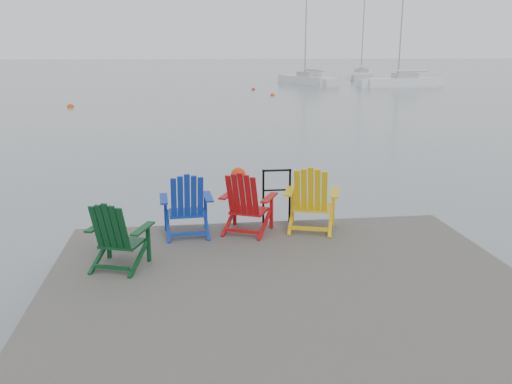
{
  "coord_description": "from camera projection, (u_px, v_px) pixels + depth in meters",
  "views": [
    {
      "loc": [
        -1.19,
        -6.01,
        3.27
      ],
      "look_at": [
        -0.0,
        3.13,
        0.85
      ],
      "focal_mm": 38.0,
      "sensor_mm": 36.0,
      "label": 1
    }
  ],
  "objects": [
    {
      "name": "buoy_c",
      "position": [
        272.0,
        96.0,
        40.0
      ],
      "size": [
        0.35,
        0.35,
        0.35
      ],
      "primitive_type": "sphere",
      "color": "red",
      "rests_on": "ground"
    },
    {
      "name": "chair_yellow",
      "position": [
        311.0,
        198.0,
        8.46
      ],
      "size": [
        0.99,
        0.94,
        1.05
      ],
      "rotation": [
        0.0,
        0.0,
        -0.3
      ],
      "color": "gold",
      "rests_on": "dock"
    },
    {
      "name": "buoy_b",
      "position": [
        70.0,
        107.0,
        31.82
      ],
      "size": [
        0.41,
        0.41,
        0.41
      ],
      "primitive_type": "sphere",
      "color": "#C93E0B",
      "rests_on": "ground"
    },
    {
      "name": "ground",
      "position": [
        288.0,
        321.0,
        6.74
      ],
      "size": [
        400.0,
        400.0,
        0.0
      ],
      "primitive_type": "plane",
      "color": "slate",
      "rests_on": "ground"
    },
    {
      "name": "chair_blue",
      "position": [
        187.0,
        204.0,
        8.23
      ],
      "size": [
        0.83,
        0.77,
        1.0
      ],
      "rotation": [
        0.0,
        0.0,
        0.06
      ],
      "color": "navy",
      "rests_on": "dock"
    },
    {
      "name": "sailboat_mid",
      "position": [
        361.0,
        76.0,
        63.23
      ],
      "size": [
        4.93,
        9.36,
        12.43
      ],
      "rotation": [
        0.0,
        0.0,
        -0.3
      ],
      "color": "silver",
      "rests_on": "ground"
    },
    {
      "name": "buoy_d",
      "position": [
        253.0,
        90.0,
        45.67
      ],
      "size": [
        0.34,
        0.34,
        0.34
      ],
      "primitive_type": "sphere",
      "color": "red",
      "rests_on": "ground"
    },
    {
      "name": "sailboat_far",
      "position": [
        401.0,
        83.0,
        49.31
      ],
      "size": [
        7.18,
        2.69,
        9.85
      ],
      "rotation": [
        0.0,
        0.0,
        1.7
      ],
      "color": "silver",
      "rests_on": "ground"
    },
    {
      "name": "handrail",
      "position": [
        277.0,
        191.0,
        8.86
      ],
      "size": [
        0.48,
        0.04,
        0.9
      ],
      "color": "black",
      "rests_on": "dock"
    },
    {
      "name": "chair_red",
      "position": [
        246.0,
        202.0,
        8.35
      ],
      "size": [
        0.97,
        0.93,
        0.99
      ],
      "rotation": [
        0.0,
        0.0,
        -0.43
      ],
      "color": "#A30B0D",
      "rests_on": "dock"
    },
    {
      "name": "buoy_a",
      "position": [
        238.0,
        175.0,
        14.64
      ],
      "size": [
        0.4,
        0.4,
        0.4
      ],
      "primitive_type": "sphere",
      "color": "red",
      "rests_on": "ground"
    },
    {
      "name": "sailboat_near",
      "position": [
        307.0,
        81.0,
        52.74
      ],
      "size": [
        4.54,
        8.18,
        11.02
      ],
      "rotation": [
        0.0,
        0.0,
        0.33
      ],
      "color": "silver",
      "rests_on": "ground"
    },
    {
      "name": "chair_green",
      "position": [
        117.0,
        234.0,
        6.98
      ],
      "size": [
        0.89,
        0.84,
        0.93
      ],
      "rotation": [
        0.0,
        0.0,
        -0.34
      ],
      "color": "#093417",
      "rests_on": "dock"
    },
    {
      "name": "dock",
      "position": [
        289.0,
        295.0,
        6.66
      ],
      "size": [
        6.0,
        5.0,
        1.4
      ],
      "color": "#2D2B28",
      "rests_on": "ground"
    }
  ]
}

